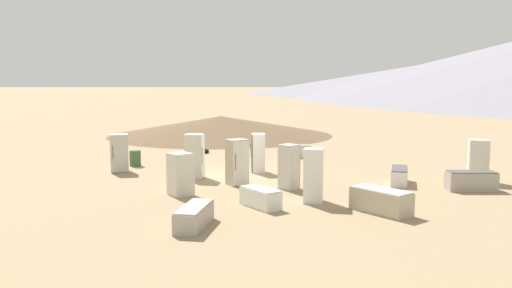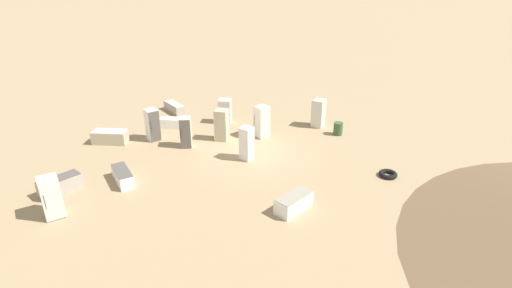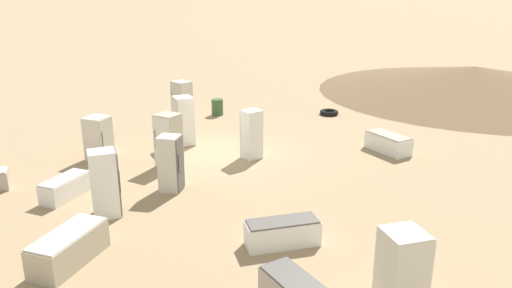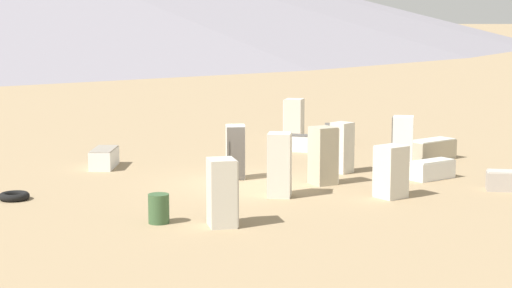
# 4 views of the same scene
# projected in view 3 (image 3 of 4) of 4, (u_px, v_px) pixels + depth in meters

# --- Properties ---
(ground_plane) EXTENTS (1000.00, 1000.00, 0.00)m
(ground_plane) POSITION_uv_depth(u_px,v_px,m) (231.00, 155.00, 18.46)
(ground_plane) COLOR #9E8460
(dirt_mound) EXTENTS (17.52, 17.52, 1.49)m
(dirt_mound) POSITION_uv_depth(u_px,v_px,m) (473.00, 79.00, 28.52)
(dirt_mound) COLOR brown
(dirt_mound) RESTS_ON ground_plane
(discarded_fridge_0) EXTENTS (1.08, 1.90, 0.66)m
(discarded_fridge_0) POSITION_uv_depth(u_px,v_px,m) (282.00, 233.00, 12.07)
(discarded_fridge_0) COLOR white
(discarded_fridge_0) RESTS_ON ground_plane
(discarded_fridge_1) EXTENTS (1.86, 1.99, 0.76)m
(discarded_fridge_1) POSITION_uv_depth(u_px,v_px,m) (69.00, 248.00, 11.28)
(discarded_fridge_1) COLOR #B2A88E
(discarded_fridge_1) RESTS_ON ground_plane
(discarded_fridge_2) EXTENTS (0.67, 0.67, 1.79)m
(discarded_fridge_2) POSITION_uv_depth(u_px,v_px,m) (251.00, 134.00, 17.84)
(discarded_fridge_2) COLOR white
(discarded_fridge_2) RESTS_ON ground_plane
(discarded_fridge_3) EXTENTS (0.91, 0.94, 1.76)m
(discarded_fridge_3) POSITION_uv_depth(u_px,v_px,m) (402.00, 274.00, 9.38)
(discarded_fridge_3) COLOR beige
(discarded_fridge_3) RESTS_ON ground_plane
(discarded_fridge_4) EXTENTS (1.44, 1.61, 0.63)m
(discarded_fridge_4) POSITION_uv_depth(u_px,v_px,m) (65.00, 188.00, 14.73)
(discarded_fridge_4) COLOR white
(discarded_fridge_4) RESTS_ON ground_plane
(discarded_fridge_5) EXTENTS (0.93, 0.88, 1.75)m
(discarded_fridge_5) POSITION_uv_depth(u_px,v_px,m) (182.00, 100.00, 23.06)
(discarded_fridge_5) COLOR beige
(discarded_fridge_5) RESTS_ON ground_plane
(discarded_fridge_7) EXTENTS (1.77, 0.78, 0.68)m
(discarded_fridge_7) POSITION_uv_depth(u_px,v_px,m) (388.00, 143.00, 18.69)
(discarded_fridge_7) COLOR white
(discarded_fridge_7) RESTS_ON ground_plane
(discarded_fridge_8) EXTENTS (1.07, 1.07, 1.56)m
(discarded_fridge_8) POSITION_uv_depth(u_px,v_px,m) (98.00, 138.00, 17.83)
(discarded_fridge_8) COLOR beige
(discarded_fridge_8) RESTS_ON ground_plane
(discarded_fridge_9) EXTENTS (0.99, 0.99, 1.84)m
(discarded_fridge_9) POSITION_uv_depth(u_px,v_px,m) (168.00, 140.00, 17.10)
(discarded_fridge_9) COLOR #B2A88E
(discarded_fridge_9) RESTS_ON ground_plane
(discarded_fridge_11) EXTENTS (0.82, 0.74, 1.91)m
(discarded_fridge_11) POSITION_uv_depth(u_px,v_px,m) (184.00, 121.00, 19.33)
(discarded_fridge_11) COLOR beige
(discarded_fridge_11) RESTS_ON ground_plane
(discarded_fridge_12) EXTENTS (0.75, 0.82, 1.87)m
(discarded_fridge_12) POSITION_uv_depth(u_px,v_px,m) (105.00, 184.00, 13.42)
(discarded_fridge_12) COLOR white
(discarded_fridge_12) RESTS_ON ground_plane
(discarded_fridge_13) EXTENTS (0.87, 0.88, 1.73)m
(discarded_fridge_13) POSITION_uv_depth(u_px,v_px,m) (171.00, 163.00, 15.09)
(discarded_fridge_13) COLOR beige
(discarded_fridge_13) RESTS_ON ground_plane
(scrap_tire) EXTENTS (0.89, 0.89, 0.22)m
(scrap_tire) POSITION_uv_depth(u_px,v_px,m) (329.00, 112.00, 23.93)
(scrap_tire) COLOR black
(scrap_tire) RESTS_ON ground_plane
(rusty_barrel) EXTENTS (0.55, 0.55, 0.77)m
(rusty_barrel) POSITION_uv_depth(u_px,v_px,m) (217.00, 107.00, 23.80)
(rusty_barrel) COLOR #385633
(rusty_barrel) RESTS_ON ground_plane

